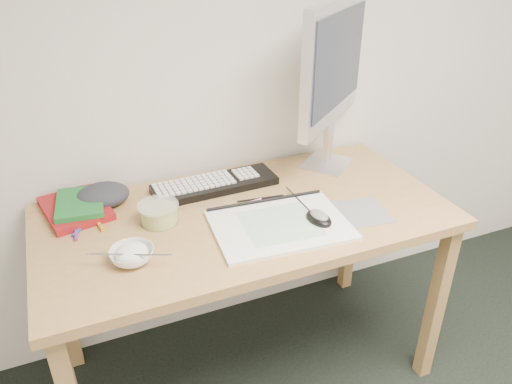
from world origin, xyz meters
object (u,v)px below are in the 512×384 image
sketchpad (280,225)px  desk (246,232)px  keyboard (215,185)px  monitor (334,67)px  rice_bowl (132,255)px

sketchpad → desk: bearing=123.4°
sketchpad → keyboard: size_ratio=0.94×
sketchpad → monitor: 0.65m
desk → rice_bowl: bearing=-162.9°
sketchpad → keyboard: bearing=112.8°
monitor → rice_bowl: (-0.85, -0.35, -0.38)m
keyboard → monitor: (0.49, 0.01, 0.39)m
keyboard → rice_bowl: (-0.37, -0.33, 0.01)m
desk → monitor: monitor is taller
rice_bowl → keyboard: bearing=42.2°
desk → keyboard: (-0.04, 0.21, 0.10)m
monitor → desk: bearing=167.0°
desk → keyboard: bearing=101.2°
sketchpad → keyboard: (-0.11, 0.33, 0.01)m
sketchpad → keyboard: 0.35m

